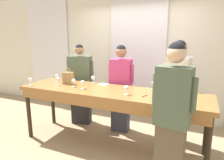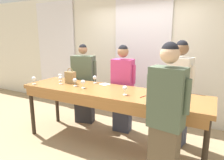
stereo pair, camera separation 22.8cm
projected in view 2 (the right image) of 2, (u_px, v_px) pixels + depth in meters
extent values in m
plane|color=tan|center=(110.00, 145.00, 3.41)|extent=(18.00, 18.00, 0.00)
cube|color=silver|center=(142.00, 55.00, 4.41)|extent=(12.00, 0.06, 2.80)
cube|color=white|center=(56.00, 53.00, 5.49)|extent=(1.25, 0.03, 2.69)
cube|color=white|center=(141.00, 58.00, 4.37)|extent=(1.25, 0.03, 2.69)
cube|color=#9E6633|center=(110.00, 92.00, 3.21)|extent=(3.07, 0.80, 0.07)
cube|color=#9E6633|center=(97.00, 105.00, 2.90)|extent=(2.95, 0.03, 0.12)
cylinder|color=#2D2319|center=(32.00, 111.00, 3.70)|extent=(0.07, 0.07, 0.90)
cylinder|color=#2D2319|center=(205.00, 154.00, 2.37)|extent=(0.07, 0.07, 0.90)
cylinder|color=#2D2319|center=(57.00, 101.00, 4.26)|extent=(0.07, 0.07, 0.90)
cylinder|color=#2D2319|center=(208.00, 131.00, 2.92)|extent=(0.07, 0.07, 0.90)
cylinder|color=black|center=(174.00, 92.00, 2.75)|extent=(0.08, 0.08, 0.19)
cone|color=black|center=(175.00, 84.00, 2.73)|extent=(0.08, 0.08, 0.04)
cylinder|color=black|center=(175.00, 80.00, 2.71)|extent=(0.03, 0.03, 0.07)
cylinder|color=white|center=(174.00, 93.00, 2.75)|extent=(0.08, 0.08, 0.08)
cube|color=#997A4C|center=(70.00, 77.00, 3.64)|extent=(0.18, 0.11, 0.21)
torus|color=#997A4C|center=(70.00, 71.00, 3.62)|extent=(0.12, 0.01, 0.12)
cylinder|color=white|center=(125.00, 95.00, 2.94)|extent=(0.07, 0.07, 0.00)
cylinder|color=white|center=(125.00, 92.00, 2.94)|extent=(0.01, 0.01, 0.07)
sphere|color=white|center=(125.00, 88.00, 2.92)|extent=(0.07, 0.07, 0.07)
cylinder|color=white|center=(83.00, 88.00, 3.33)|extent=(0.07, 0.07, 0.00)
cylinder|color=white|center=(83.00, 86.00, 3.32)|extent=(0.01, 0.01, 0.07)
sphere|color=white|center=(83.00, 82.00, 3.31)|extent=(0.07, 0.07, 0.07)
sphere|color=maroon|center=(83.00, 83.00, 3.31)|extent=(0.05, 0.05, 0.05)
cylinder|color=white|center=(154.00, 90.00, 3.20)|extent=(0.07, 0.07, 0.00)
cylinder|color=white|center=(154.00, 88.00, 3.19)|extent=(0.01, 0.01, 0.07)
sphere|color=white|center=(154.00, 84.00, 3.18)|extent=(0.07, 0.07, 0.07)
cylinder|color=white|center=(75.00, 86.00, 3.46)|extent=(0.07, 0.07, 0.00)
cylinder|color=white|center=(75.00, 84.00, 3.45)|extent=(0.01, 0.01, 0.07)
sphere|color=white|center=(75.00, 80.00, 3.44)|extent=(0.07, 0.07, 0.07)
cylinder|color=white|center=(34.00, 84.00, 3.60)|extent=(0.07, 0.07, 0.00)
cylinder|color=white|center=(34.00, 82.00, 3.59)|extent=(0.01, 0.01, 0.07)
sphere|color=white|center=(34.00, 79.00, 3.58)|extent=(0.07, 0.07, 0.07)
cylinder|color=white|center=(60.00, 81.00, 3.86)|extent=(0.07, 0.07, 0.00)
cylinder|color=white|center=(60.00, 79.00, 3.85)|extent=(0.01, 0.01, 0.07)
sphere|color=white|center=(60.00, 76.00, 3.84)|extent=(0.07, 0.07, 0.07)
cylinder|color=white|center=(95.00, 83.00, 3.69)|extent=(0.07, 0.07, 0.00)
cylinder|color=white|center=(95.00, 81.00, 3.68)|extent=(0.01, 0.01, 0.07)
sphere|color=white|center=(95.00, 77.00, 3.67)|extent=(0.07, 0.07, 0.07)
sphere|color=maroon|center=(95.00, 78.00, 3.67)|extent=(0.05, 0.05, 0.05)
cylinder|color=white|center=(61.00, 84.00, 3.63)|extent=(0.07, 0.07, 0.00)
cylinder|color=white|center=(61.00, 82.00, 3.62)|extent=(0.01, 0.01, 0.07)
sphere|color=white|center=(60.00, 78.00, 3.61)|extent=(0.07, 0.07, 0.07)
sphere|color=maroon|center=(60.00, 79.00, 3.61)|extent=(0.05, 0.05, 0.05)
cube|color=white|center=(105.00, 84.00, 3.58)|extent=(0.20, 0.20, 0.00)
cylinder|color=maroon|center=(143.00, 97.00, 2.84)|extent=(0.05, 0.12, 0.01)
cube|color=#28282D|center=(85.00, 104.00, 4.26)|extent=(0.42, 0.30, 0.79)
cube|color=#4C5B47|center=(84.00, 71.00, 4.10)|extent=(0.50, 0.35, 0.63)
sphere|color=#9E7051|center=(83.00, 50.00, 4.01)|extent=(0.18, 0.18, 0.18)
sphere|color=black|center=(83.00, 48.00, 4.00)|extent=(0.16, 0.16, 0.16)
cylinder|color=#4C5B47|center=(95.00, 69.00, 4.03)|extent=(0.08, 0.08, 0.35)
cylinder|color=#4C5B47|center=(72.00, 68.00, 4.15)|extent=(0.08, 0.08, 0.35)
cube|color=#383D51|center=(122.00, 111.00, 3.85)|extent=(0.34, 0.24, 0.78)
cube|color=#C63D7A|center=(123.00, 76.00, 3.70)|extent=(0.40, 0.28, 0.62)
sphere|color=#9E7051|center=(123.00, 52.00, 3.61)|extent=(0.20, 0.20, 0.20)
sphere|color=black|center=(123.00, 50.00, 3.60)|extent=(0.18, 0.18, 0.18)
cylinder|color=#C63D7A|center=(134.00, 74.00, 3.61)|extent=(0.07, 0.07, 0.34)
cylinder|color=#C63D7A|center=(112.00, 73.00, 3.78)|extent=(0.07, 0.07, 0.34)
cube|color=#383D51|center=(176.00, 120.00, 3.39)|extent=(0.34, 0.29, 0.83)
cube|color=silver|center=(180.00, 78.00, 3.23)|extent=(0.41, 0.34, 0.65)
sphere|color=brown|center=(182.00, 49.00, 3.12)|extent=(0.21, 0.21, 0.21)
sphere|color=black|center=(182.00, 46.00, 3.12)|extent=(0.19, 0.19, 0.19)
cylinder|color=silver|center=(192.00, 76.00, 3.09)|extent=(0.08, 0.08, 0.36)
cylinder|color=silver|center=(168.00, 73.00, 3.34)|extent=(0.08, 0.08, 0.36)
cube|color=#4C5B47|center=(167.00, 98.00, 2.12)|extent=(0.40, 0.27, 0.66)
sphere|color=#DBAD89|center=(170.00, 54.00, 2.02)|extent=(0.20, 0.20, 0.20)
sphere|color=black|center=(170.00, 50.00, 2.01)|extent=(0.18, 0.18, 0.18)
cylinder|color=#4C5B47|center=(150.00, 90.00, 2.23)|extent=(0.08, 0.08, 0.37)
cylinder|color=#4C5B47|center=(187.00, 97.00, 1.99)|extent=(0.08, 0.08, 0.37)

